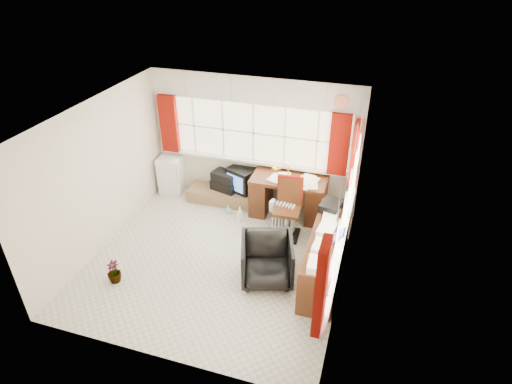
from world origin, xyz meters
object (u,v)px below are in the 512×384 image
at_px(desk_lamp, 288,170).
at_px(task_chair, 288,205).
at_px(office_chair, 267,260).
at_px(radiator, 283,220).
at_px(crt_tv, 243,179).
at_px(credenza, 326,253).
at_px(tv_bench, 224,196).
at_px(desk, 288,195).
at_px(mini_fridge, 172,174).

height_order(desk_lamp, task_chair, desk_lamp).
relative_size(office_chair, radiator, 1.33).
height_order(office_chair, crt_tv, crt_tv).
height_order(desk_lamp, credenza, desk_lamp).
xyz_separation_m(office_chair, tv_bench, (-1.45, 1.91, -0.24)).
xyz_separation_m(desk_lamp, radiator, (0.02, -0.35, -0.83)).
height_order(desk_lamp, radiator, desk_lamp).
bearing_deg(credenza, crt_tv, 138.60).
distance_m(desk, office_chair, 1.83).
bearing_deg(office_chair, crt_tv, 100.06).
bearing_deg(office_chair, radiator, 75.37).
xyz_separation_m(desk, desk_lamp, (0.02, -0.20, 0.63)).
height_order(desk, crt_tv, desk).
bearing_deg(tv_bench, crt_tv, 25.96).
distance_m(desk_lamp, radiator, 0.90).
bearing_deg(desk, mini_fridge, 176.05).
height_order(desk, credenza, credenza).
bearing_deg(desk_lamp, task_chair, -73.17).
bearing_deg(desk_lamp, office_chair, -87.06).
relative_size(radiator, mini_fridge, 0.77).
relative_size(task_chair, credenza, 0.55).
distance_m(office_chair, mini_fridge, 3.29).
height_order(radiator, mini_fridge, mini_fridge).
distance_m(desk_lamp, office_chair, 1.77).
bearing_deg(credenza, desk_lamp, 126.68).
distance_m(desk, desk_lamp, 0.66).
bearing_deg(crt_tv, tv_bench, -154.04).
xyz_separation_m(office_chair, credenza, (0.83, 0.39, 0.03)).
bearing_deg(radiator, desk, 94.52).
relative_size(desk_lamp, credenza, 0.20).
bearing_deg(radiator, mini_fridge, 164.17).
bearing_deg(mini_fridge, desk_lamp, -8.37).
bearing_deg(crt_tv, task_chair, -35.88).
height_order(office_chair, radiator, office_chair).
xyz_separation_m(desk, office_chair, (0.11, -1.82, -0.08)).
bearing_deg(radiator, desk_lamp, 93.20).
distance_m(office_chair, crt_tv, 2.36).
height_order(radiator, tv_bench, radiator).
distance_m(desk_lamp, credenza, 1.67).
bearing_deg(mini_fridge, desk, -3.95).
relative_size(credenza, crt_tv, 3.00).
bearing_deg(task_chair, desk, 103.20).
distance_m(credenza, crt_tv, 2.56).
xyz_separation_m(task_chair, crt_tv, (-1.11, 0.80, -0.09)).
height_order(task_chair, radiator, task_chair).
bearing_deg(radiator, crt_tv, 141.49).
xyz_separation_m(credenza, mini_fridge, (-3.44, 1.60, -0.01)).
relative_size(radiator, credenza, 0.30).
relative_size(desk_lamp, tv_bench, 0.28).
height_order(office_chair, tv_bench, office_chair).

